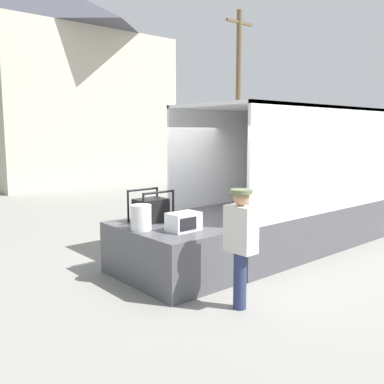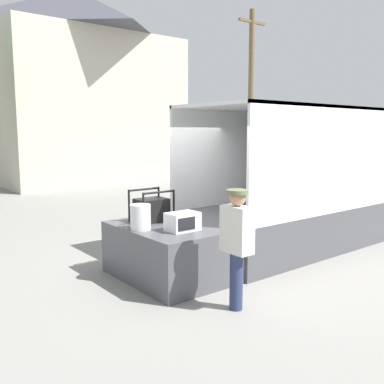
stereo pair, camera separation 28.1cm
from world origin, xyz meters
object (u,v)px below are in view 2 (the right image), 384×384
Objects in this scene: portable_generator at (153,209)px; utility_pole at (251,93)px; orange_bucket at (140,217)px; worker_person at (237,237)px; box_truck at (333,196)px; microwave at (183,222)px.

portable_generator is 15.81m from utility_pole.
orange_bucket is 0.24× the size of worker_person.
worker_person is at bearing -136.61° from utility_pole.
orange_bucket is at bearing 179.63° from box_truck.
worker_person reaches higher than orange_bucket.
box_truck reaches higher than worker_person.
orange_bucket is at bearing -140.36° from portable_generator.
portable_generator is 0.64m from orange_bucket.
box_truck is 4.05× the size of worker_person.
microwave is 0.06× the size of utility_pole.
microwave is 0.77× the size of portable_generator.
box_truck is 13.54× the size of microwave.
box_truck is at bearing -5.38° from portable_generator.
microwave is 1.20m from worker_person.
box_truck is 12.91m from utility_pole.
box_truck is 5.20m from orange_bucket.
box_truck reaches higher than portable_generator.
microwave is (-4.72, -0.44, 0.09)m from box_truck.
portable_generator reaches higher than orange_bucket.
worker_person is 17.16m from utility_pole.
microwave is 0.88m from portable_generator.
utility_pole is at bearing 40.27° from microwave.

